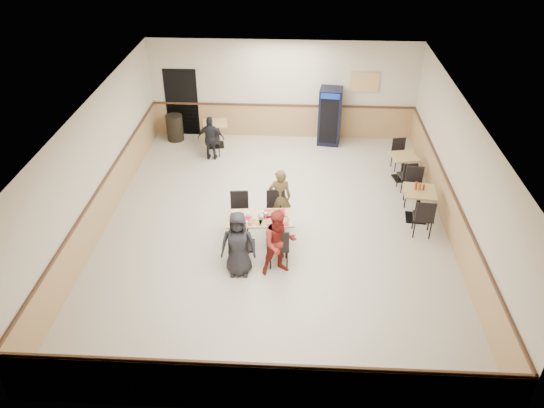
# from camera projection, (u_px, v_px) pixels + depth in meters

# --- Properties ---
(ground) EXTENTS (10.00, 10.00, 0.00)m
(ground) POSITION_uv_depth(u_px,v_px,m) (275.00, 227.00, 12.46)
(ground) COLOR beige
(ground) RESTS_ON ground
(room_shell) EXTENTS (10.00, 10.00, 10.00)m
(room_shell) POSITION_uv_depth(u_px,v_px,m) (345.00, 157.00, 14.21)
(room_shell) COLOR silver
(room_shell) RESTS_ON ground
(main_table) EXTENTS (1.51, 0.85, 0.78)m
(main_table) POSITION_uv_depth(u_px,v_px,m) (260.00, 227.00, 11.55)
(main_table) COLOR black
(main_table) RESTS_ON ground
(main_chairs) EXTENTS (1.43, 1.80, 0.98)m
(main_chairs) POSITION_uv_depth(u_px,v_px,m) (258.00, 228.00, 11.57)
(main_chairs) COLOR black
(main_chairs) RESTS_ON ground
(diner_woman_left) EXTENTS (0.73, 0.49, 1.47)m
(diner_woman_left) POSITION_uv_depth(u_px,v_px,m) (238.00, 244.00, 10.68)
(diner_woman_left) COLOR black
(diner_woman_left) RESTS_ON ground
(diner_woman_right) EXTENTS (0.86, 0.76, 1.48)m
(diner_woman_right) POSITION_uv_depth(u_px,v_px,m) (279.00, 243.00, 10.70)
(diner_woman_right) COLOR maroon
(diner_woman_right) RESTS_ON ground
(diner_man_opposite) EXTENTS (0.56, 0.40, 1.45)m
(diner_man_opposite) POSITION_uv_depth(u_px,v_px,m) (280.00, 197.00, 12.20)
(diner_man_opposite) COLOR brown
(diner_man_opposite) RESTS_ON ground
(lone_diner) EXTENTS (0.77, 0.34, 1.30)m
(lone_diner) POSITION_uv_depth(u_px,v_px,m) (211.00, 138.00, 15.01)
(lone_diner) COLOR black
(lone_diner) RESTS_ON ground
(tabletop_clutter) EXTENTS (1.28, 0.70, 0.12)m
(tabletop_clutter) POSITION_uv_depth(u_px,v_px,m) (260.00, 218.00, 11.35)
(tabletop_clutter) COLOR #AC0B28
(tabletop_clutter) RESTS_ON main_table
(side_table_near) EXTENTS (0.81, 0.81, 0.79)m
(side_table_near) POSITION_uv_depth(u_px,v_px,m) (418.00, 200.00, 12.48)
(side_table_near) COLOR black
(side_table_near) RESTS_ON ground
(side_table_near_chair_south) EXTENTS (0.51, 0.51, 0.99)m
(side_table_near_chair_south) POSITION_uv_depth(u_px,v_px,m) (423.00, 216.00, 11.96)
(side_table_near_chair_south) COLOR black
(side_table_near_chair_south) RESTS_ON ground
(side_table_near_chair_north) EXTENTS (0.51, 0.51, 0.99)m
(side_table_near_chair_north) POSITION_uv_depth(u_px,v_px,m) (414.00, 187.00, 13.02)
(side_table_near_chair_north) COLOR black
(side_table_near_chair_north) RESTS_ON ground
(side_table_far) EXTENTS (0.77, 0.77, 0.70)m
(side_table_far) POSITION_uv_depth(u_px,v_px,m) (403.00, 164.00, 14.13)
(side_table_far) COLOR black
(side_table_far) RESTS_ON ground
(side_table_far_chair_south) EXTENTS (0.48, 0.48, 0.89)m
(side_table_far_chair_south) POSITION_uv_depth(u_px,v_px,m) (407.00, 175.00, 13.67)
(side_table_far_chair_south) COLOR black
(side_table_far_chair_south) RESTS_ON ground
(side_table_far_chair_north) EXTENTS (0.48, 0.48, 0.89)m
(side_table_far_chair_north) POSITION_uv_depth(u_px,v_px,m) (400.00, 155.00, 14.61)
(side_table_far_chair_north) COLOR black
(side_table_far_chair_north) RESTS_ON ground
(condiment_caddy) EXTENTS (0.23, 0.06, 0.20)m
(condiment_caddy) POSITION_uv_depth(u_px,v_px,m) (419.00, 186.00, 12.33)
(condiment_caddy) COLOR #9D280B
(condiment_caddy) RESTS_ON side_table_near
(back_table) EXTENTS (0.81, 0.81, 0.75)m
(back_table) POSITION_uv_depth(u_px,v_px,m) (216.00, 130.00, 15.81)
(back_table) COLOR black
(back_table) RESTS_ON ground
(back_table_chair_lone) EXTENTS (0.51, 0.51, 0.95)m
(back_table_chair_lone) POSITION_uv_depth(u_px,v_px,m) (213.00, 140.00, 15.32)
(back_table_chair_lone) COLOR black
(back_table_chair_lone) RESTS_ON ground
(pepsi_cooler) EXTENTS (0.73, 0.73, 1.72)m
(pepsi_cooler) POSITION_uv_depth(u_px,v_px,m) (330.00, 116.00, 15.80)
(pepsi_cooler) COLOR black
(pepsi_cooler) RESTS_ON ground
(trash_bin) EXTENTS (0.51, 0.51, 0.80)m
(trash_bin) POSITION_uv_depth(u_px,v_px,m) (175.00, 128.00, 16.22)
(trash_bin) COLOR black
(trash_bin) RESTS_ON ground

